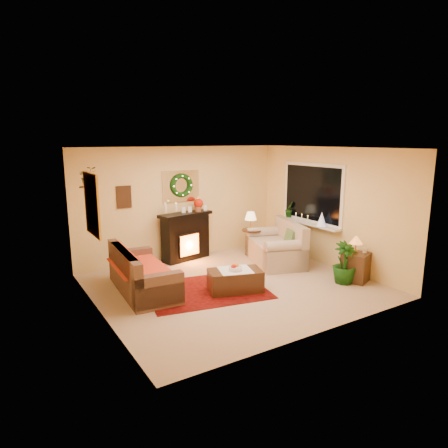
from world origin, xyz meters
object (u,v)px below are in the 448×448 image
side_table_round (252,242)px  coffee_table (235,280)px  loveseat (275,245)px  end_table_square (355,268)px  sofa (143,269)px  fireplace (186,236)px

side_table_round → coffee_table: size_ratio=0.65×
side_table_round → coffee_table: (-1.66, -1.79, -0.11)m
loveseat → side_table_round: (-0.08, 0.79, -0.09)m
end_table_square → coffee_table: 2.46m
sofa → side_table_round: (3.09, 0.90, -0.10)m
loveseat → end_table_square: loveseat is taller
loveseat → end_table_square: 1.89m
sofa → end_table_square: sofa is taller
sofa → fireplace: size_ratio=1.69×
sofa → loveseat: 3.17m
loveseat → end_table_square: (0.60, -1.79, -0.15)m
sofa → end_table_square: size_ratio=3.34×
sofa → coffee_table: size_ratio=1.99×
sofa → side_table_round: 3.22m
sofa → coffee_table: sofa is taller
fireplace → loveseat: size_ratio=0.70×
loveseat → sofa: bearing=-159.6°
coffee_table → fireplace: bearing=104.7°
fireplace → coffee_table: fireplace is taller
fireplace → side_table_round: (1.54, -0.50, -0.23)m
side_table_round → loveseat: bearing=-84.6°
fireplace → coffee_table: 2.32m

